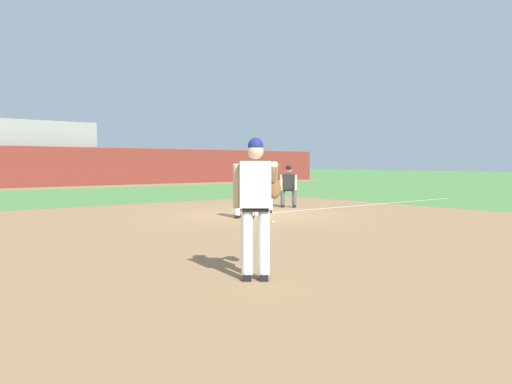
# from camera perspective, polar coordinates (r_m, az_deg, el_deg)

# --- Properties ---
(ground_plane) EXTENTS (160.00, 160.00, 0.00)m
(ground_plane) POSITION_cam_1_polar(r_m,az_deg,el_deg) (14.95, 0.05, -2.57)
(ground_plane) COLOR #518942
(infield_dirt_patch) EXTENTS (18.00, 18.00, 0.01)m
(infield_dirt_patch) POSITION_cam_1_polar(r_m,az_deg,el_deg) (10.76, 0.02, -4.85)
(infield_dirt_patch) COLOR #9E754C
(infield_dirt_patch) RESTS_ON ground
(warning_track_strip) EXTENTS (48.00, 3.20, 0.01)m
(warning_track_strip) POSITION_cam_1_polar(r_m,az_deg,el_deg) (32.96, -22.36, 0.41)
(warning_track_strip) COLOR #9E754C
(warning_track_strip) RESTS_ON ground
(foul_line_stripe) EXTENTS (10.68, 0.10, 0.00)m
(foul_line_stripe) POSITION_cam_1_polar(r_m,az_deg,el_deg) (18.75, 12.86, -1.43)
(foul_line_stripe) COLOR white
(foul_line_stripe) RESTS_ON ground
(first_base_bag) EXTENTS (0.38, 0.38, 0.09)m
(first_base_bag) POSITION_cam_1_polar(r_m,az_deg,el_deg) (14.94, 0.05, -2.40)
(first_base_bag) COLOR white
(first_base_bag) RESTS_ON ground
(baseball) EXTENTS (0.07, 0.07, 0.07)m
(baseball) POSITION_cam_1_polar(r_m,az_deg,el_deg) (12.68, 1.96, -3.46)
(baseball) COLOR white
(baseball) RESTS_ON ground
(pitcher) EXTENTS (0.85, 0.54, 1.86)m
(pitcher) POSITION_cam_1_polar(r_m,az_deg,el_deg) (6.50, 0.09, -0.89)
(pitcher) COLOR black
(pitcher) RESTS_ON ground
(first_baseman) EXTENTS (0.71, 1.09, 1.34)m
(first_baseman) POSITION_cam_1_polar(r_m,az_deg,el_deg) (15.30, 0.59, 0.31)
(first_baseman) COLOR black
(first_baseman) RESTS_ON ground
(baserunner) EXTENTS (0.64, 0.68, 1.46)m
(baserunner) POSITION_cam_1_polar(r_m,az_deg,el_deg) (13.77, -1.36, 0.23)
(baserunner) COLOR black
(baserunner) RESTS_ON ground
(umpire) EXTENTS (0.67, 0.67, 1.46)m
(umpire) POSITION_cam_1_polar(r_m,az_deg,el_deg) (17.26, 3.74, 0.85)
(umpire) COLOR black
(umpire) RESTS_ON ground
(outfield_wall) EXTENTS (48.00, 0.50, 2.60)m
(outfield_wall) POSITION_cam_1_polar(r_m,az_deg,el_deg) (34.85, -23.34, 2.66)
(outfield_wall) COLOR maroon
(outfield_wall) RESTS_ON ground
(stadium_seating_block) EXTENTS (8.01, 3.35, 4.35)m
(stadium_seating_block) POSITION_cam_1_polar(r_m,az_deg,el_deg) (37.24, -24.39, 4.05)
(stadium_seating_block) COLOR gray
(stadium_seating_block) RESTS_ON ground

